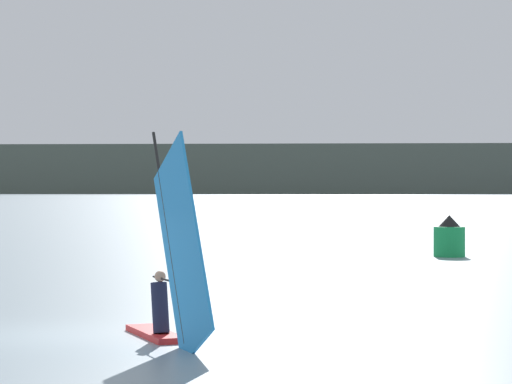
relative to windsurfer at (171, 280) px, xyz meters
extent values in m
plane|color=gray|center=(-2.90, 0.29, -1.21)|extent=(4000.00, 4000.00, 0.00)
cube|color=red|center=(-0.65, 0.82, -1.15)|extent=(1.90, 2.19, 0.12)
cylinder|color=black|center=(-0.09, 0.11, 0.87)|extent=(1.34, 1.66, 3.94)
cube|color=#268CD8|center=(0.42, -0.53, 0.63)|extent=(2.18, 2.72, 4.29)
cylinder|color=black|center=(-0.13, 0.16, -0.03)|extent=(1.20, 1.49, 0.04)
cylinder|color=#191E38|center=(-0.43, 0.54, -0.60)|extent=(0.56, 0.59, 1.02)
sphere|color=tan|center=(-0.43, 0.54, 0.01)|extent=(0.22, 0.22, 0.22)
cylinder|color=#19994C|center=(1.87, 28.15, -0.56)|extent=(1.35, 1.35, 1.29)
cone|color=black|center=(1.87, 28.15, 0.33)|extent=(0.94, 0.94, 0.50)
camera|label=1|loc=(7.48, -19.28, 1.71)|focal=77.04mm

